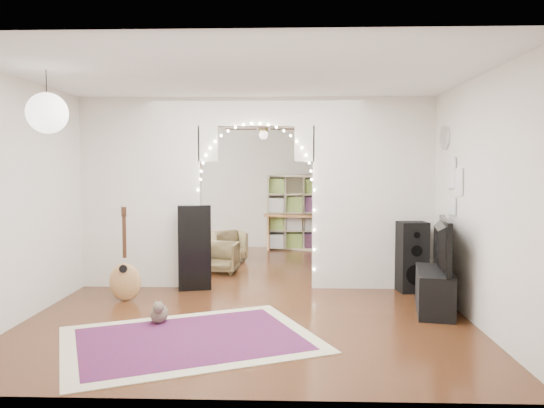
{
  "coord_description": "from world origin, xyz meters",
  "views": [
    {
      "loc": [
        0.48,
        -7.55,
        1.72
      ],
      "look_at": [
        0.21,
        0.3,
        1.17
      ],
      "focal_mm": 35.0,
      "sensor_mm": 36.0,
      "label": 1
    }
  ],
  "objects_px": {
    "dining_table": "(296,217)",
    "acoustic_guitar": "(125,266)",
    "dining_chair_left": "(228,246)",
    "dining_chair_right": "(221,258)",
    "media_console": "(434,291)",
    "bookcase": "(303,212)",
    "floor_speaker": "(412,257)"
  },
  "relations": [
    {
      "from": "bookcase",
      "to": "dining_chair_right",
      "type": "relative_size",
      "value": 2.83
    },
    {
      "from": "acoustic_guitar",
      "to": "dining_chair_right",
      "type": "height_order",
      "value": "acoustic_guitar"
    },
    {
      "from": "media_console",
      "to": "bookcase",
      "type": "distance_m",
      "value": 5.02
    },
    {
      "from": "floor_speaker",
      "to": "media_console",
      "type": "height_order",
      "value": "floor_speaker"
    },
    {
      "from": "media_console",
      "to": "dining_chair_right",
      "type": "xyz_separation_m",
      "value": [
        -2.85,
        2.23,
        0.0
      ]
    },
    {
      "from": "acoustic_guitar",
      "to": "bookcase",
      "type": "bearing_deg",
      "value": 48.65
    },
    {
      "from": "media_console",
      "to": "bookcase",
      "type": "xyz_separation_m",
      "value": [
        -1.44,
        4.78,
        0.53
      ]
    },
    {
      "from": "floor_speaker",
      "to": "dining_chair_right",
      "type": "distance_m",
      "value": 3.07
    },
    {
      "from": "acoustic_guitar",
      "to": "dining_chair_left",
      "type": "xyz_separation_m",
      "value": [
        0.98,
        2.99,
        -0.18
      ]
    },
    {
      "from": "acoustic_guitar",
      "to": "dining_table",
      "type": "xyz_separation_m",
      "value": [
        2.24,
        4.4,
        0.23
      ]
    },
    {
      "from": "dining_table",
      "to": "dining_chair_left",
      "type": "relative_size",
      "value": 2.21
    },
    {
      "from": "dining_chair_left",
      "to": "dining_chair_right",
      "type": "height_order",
      "value": "dining_chair_left"
    },
    {
      "from": "media_console",
      "to": "bookcase",
      "type": "height_order",
      "value": "bookcase"
    },
    {
      "from": "dining_table",
      "to": "acoustic_guitar",
      "type": "bearing_deg",
      "value": -106.43
    },
    {
      "from": "floor_speaker",
      "to": "dining_chair_left",
      "type": "height_order",
      "value": "floor_speaker"
    },
    {
      "from": "dining_table",
      "to": "dining_chair_left",
      "type": "height_order",
      "value": "dining_table"
    },
    {
      "from": "media_console",
      "to": "dining_chair_right",
      "type": "height_order",
      "value": "dining_chair_right"
    },
    {
      "from": "acoustic_guitar",
      "to": "dining_chair_right",
      "type": "xyz_separation_m",
      "value": [
        0.99,
        1.85,
        -0.2
      ]
    },
    {
      "from": "acoustic_guitar",
      "to": "media_console",
      "type": "distance_m",
      "value": 3.86
    },
    {
      "from": "bookcase",
      "to": "dining_chair_right",
      "type": "bearing_deg",
      "value": -96.92
    },
    {
      "from": "floor_speaker",
      "to": "bookcase",
      "type": "relative_size",
      "value": 0.62
    },
    {
      "from": "floor_speaker",
      "to": "dining_chair_left",
      "type": "relative_size",
      "value": 1.62
    },
    {
      "from": "dining_chair_right",
      "to": "bookcase",
      "type": "bearing_deg",
      "value": 67.35
    },
    {
      "from": "dining_table",
      "to": "dining_chair_right",
      "type": "height_order",
      "value": "dining_table"
    },
    {
      "from": "media_console",
      "to": "dining_table",
      "type": "bearing_deg",
      "value": 119.55
    },
    {
      "from": "dining_chair_left",
      "to": "media_console",
      "type": "bearing_deg",
      "value": -72.13
    },
    {
      "from": "acoustic_guitar",
      "to": "floor_speaker",
      "type": "height_order",
      "value": "acoustic_guitar"
    },
    {
      "from": "dining_chair_left",
      "to": "dining_chair_right",
      "type": "relative_size",
      "value": 1.09
    },
    {
      "from": "bookcase",
      "to": "dining_chair_right",
      "type": "xyz_separation_m",
      "value": [
        -1.41,
        -2.54,
        -0.53
      ]
    },
    {
      "from": "media_console",
      "to": "floor_speaker",
      "type": "bearing_deg",
      "value": 102.92
    },
    {
      "from": "acoustic_guitar",
      "to": "floor_speaker",
      "type": "xyz_separation_m",
      "value": [
        3.81,
        0.64,
        0.03
      ]
    },
    {
      "from": "bookcase",
      "to": "media_console",
      "type": "bearing_deg",
      "value": -51.19
    }
  ]
}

